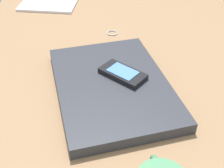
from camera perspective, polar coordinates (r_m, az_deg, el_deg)
The scene contains 5 objects.
desk_surface at distance 66.79cm, azimuth 2.66°, elevation -2.15°, with size 120.00×80.00×3.00cm, color #9E7751.
laptop_closed at distance 64.65cm, azimuth -0.00°, elevation -0.52°, with size 33.08×23.59×2.51cm, color #33353D.
cell_phone_on_laptop at distance 65.42cm, azimuth 2.07°, elevation 2.04°, with size 10.66×11.02×1.30cm.
notepad at distance 108.31cm, azimuth -12.09°, elevation 14.84°, with size 13.12×18.80×0.80cm, color white.
key_ring at distance 87.58cm, azimuth 0.02°, elevation 9.81°, with size 3.19×3.19×0.36cm, color silver.
Camera 1 is at (-50.83, 5.63, 44.45)cm, focal length 47.52 mm.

